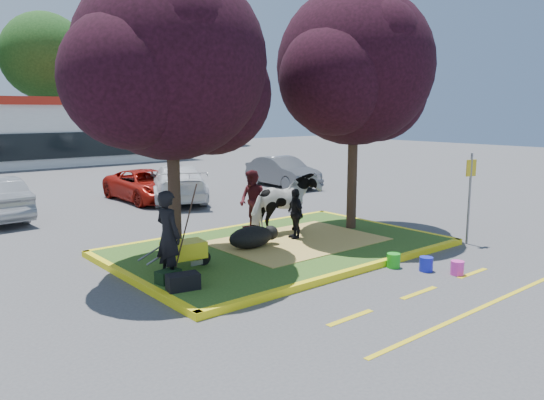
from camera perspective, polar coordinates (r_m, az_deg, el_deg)
ground at (r=13.69m, az=0.91°, el=-5.43°), size 90.00×90.00×0.00m
median_island at (r=13.67m, az=0.91°, el=-5.13°), size 8.00×5.00×0.15m
curb_near at (r=11.90m, az=9.09°, el=-7.49°), size 8.30×0.16×0.15m
curb_far at (r=15.66m, az=-5.25°, el=-3.26°), size 8.30×0.16×0.15m
curb_left at (r=11.54m, az=-14.83°, el=-8.24°), size 0.16×5.30×0.15m
curb_right at (r=16.54m, az=11.72°, el=-2.73°), size 0.16×5.30×0.15m
straw_bedding at (r=14.03m, az=2.78°, el=-4.41°), size 4.20×3.00×0.01m
tree_purple_left at (r=11.96m, az=-10.73°, el=13.33°), size 5.06×4.20×6.51m
tree_purple_right at (r=15.43m, az=9.00°, el=13.24°), size 5.30×4.40×6.82m
fire_lane_stripe_a at (r=9.50m, az=8.42°, el=-12.42°), size 1.10×0.12×0.01m
fire_lane_stripe_b at (r=10.98m, az=15.52°, el=-9.59°), size 1.10×0.12×0.01m
fire_lane_stripe_c at (r=12.61m, az=20.78°, el=-7.37°), size 1.10×0.12×0.01m
fire_lane_long at (r=10.40m, az=21.04°, el=-11.00°), size 6.00×0.10×0.01m
retail_building at (r=39.49m, az=-24.26°, el=6.87°), size 20.40×8.40×4.40m
cow at (r=14.64m, az=1.44°, el=-0.44°), size 2.02×0.95×1.69m
calf at (r=13.28m, az=-2.28°, el=-4.03°), size 1.43×1.16×0.54m
handler at (r=10.89m, az=-11.10°, el=-3.75°), size 0.50×0.71×1.83m
visitor_a at (r=15.02m, az=-2.12°, el=-0.09°), size 0.69×0.87×1.74m
visitor_b at (r=14.17m, az=2.51°, el=-1.49°), size 0.54×0.85×1.35m
wheelbarrow at (r=11.63m, az=-9.43°, el=-5.37°), size 1.63×0.65×0.61m
gear_bag_dark at (r=10.42m, az=-9.54°, el=-8.66°), size 0.67×0.46×0.31m
gear_bag_green at (r=10.90m, az=-11.11°, el=-8.05°), size 0.52×0.37×0.25m
sign_post at (r=14.98m, az=20.52°, el=1.16°), size 0.34×0.10×2.45m
bucket_green at (r=12.50m, az=12.94°, el=-6.36°), size 0.39×0.39×0.33m
bucket_pink at (r=12.35m, az=19.30°, el=-6.91°), size 0.33×0.33×0.31m
bucket_blue at (r=12.41m, az=16.24°, el=-6.63°), size 0.34×0.34×0.32m
car_red at (r=21.61m, az=-13.38°, el=1.53°), size 2.04×4.43×1.23m
car_white at (r=21.33m, az=-10.13°, el=1.85°), size 3.94×5.41×1.46m
car_grey at (r=24.98m, az=1.14°, el=3.05°), size 1.81×4.38×1.41m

